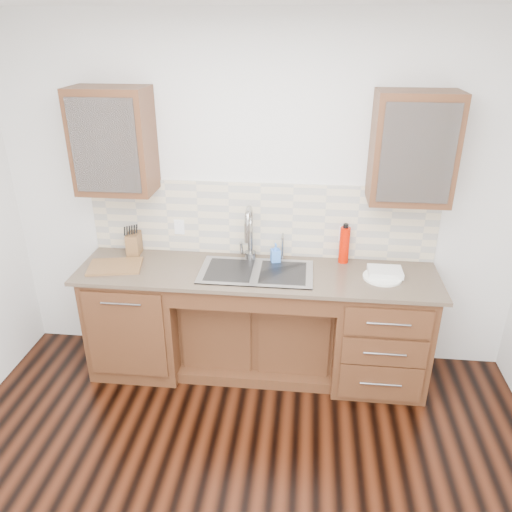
# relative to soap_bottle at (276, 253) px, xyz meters

# --- Properties ---
(wall_back) EXTENTS (4.00, 0.10, 2.70)m
(wall_back) POSITION_rel_soap_bottle_xyz_m (-0.13, 0.20, 0.36)
(wall_back) COLOR white
(wall_back) RESTS_ON ground
(base_cabinet_left) EXTENTS (0.70, 0.62, 0.88)m
(base_cabinet_left) POSITION_rel_soap_bottle_xyz_m (-1.08, -0.16, -0.55)
(base_cabinet_left) COLOR #593014
(base_cabinet_left) RESTS_ON ground
(base_cabinet_center) EXTENTS (1.20, 0.44, 0.70)m
(base_cabinet_center) POSITION_rel_soap_bottle_xyz_m (-0.13, -0.07, -0.64)
(base_cabinet_center) COLOR #593014
(base_cabinet_center) RESTS_ON ground
(base_cabinet_right) EXTENTS (0.70, 0.62, 0.88)m
(base_cabinet_right) POSITION_rel_soap_bottle_xyz_m (0.82, -0.16, -0.55)
(base_cabinet_right) COLOR #593014
(base_cabinet_right) RESTS_ON ground
(countertop) EXTENTS (2.70, 0.65, 0.03)m
(countertop) POSITION_rel_soap_bottle_xyz_m (-0.13, -0.18, -0.09)
(countertop) COLOR #84705B
(countertop) RESTS_ON base_cabinet_left
(backsplash) EXTENTS (2.70, 0.02, 0.59)m
(backsplash) POSITION_rel_soap_bottle_xyz_m (-0.13, 0.14, 0.22)
(backsplash) COLOR beige
(backsplash) RESTS_ON wall_back
(sink) EXTENTS (0.84, 0.46, 0.19)m
(sink) POSITION_rel_soap_bottle_xyz_m (-0.13, -0.19, -0.16)
(sink) COLOR #9E9EA5
(sink) RESTS_ON countertop
(faucet) EXTENTS (0.04, 0.04, 0.40)m
(faucet) POSITION_rel_soap_bottle_xyz_m (-0.20, 0.04, 0.12)
(faucet) COLOR #999993
(faucet) RESTS_ON countertop
(filter_tap) EXTENTS (0.02, 0.02, 0.24)m
(filter_tap) POSITION_rel_soap_bottle_xyz_m (0.05, 0.05, 0.04)
(filter_tap) COLOR #999993
(filter_tap) RESTS_ON countertop
(upper_cabinet_left) EXTENTS (0.55, 0.34, 0.75)m
(upper_cabinet_left) POSITION_rel_soap_bottle_xyz_m (-1.18, -0.02, 0.84)
(upper_cabinet_left) COLOR #593014
(upper_cabinet_left) RESTS_ON wall_back
(upper_cabinet_right) EXTENTS (0.55, 0.34, 0.75)m
(upper_cabinet_right) POSITION_rel_soap_bottle_xyz_m (0.92, -0.02, 0.84)
(upper_cabinet_right) COLOR #593014
(upper_cabinet_right) RESTS_ON wall_back
(outlet_left) EXTENTS (0.08, 0.01, 0.12)m
(outlet_left) POSITION_rel_soap_bottle_xyz_m (-0.78, 0.13, 0.13)
(outlet_left) COLOR white
(outlet_left) RESTS_ON backsplash
(outlet_right) EXTENTS (0.08, 0.01, 0.12)m
(outlet_right) POSITION_rel_soap_bottle_xyz_m (0.52, 0.13, 0.13)
(outlet_right) COLOR white
(outlet_right) RESTS_ON backsplash
(soap_bottle) EXTENTS (0.09, 0.09, 0.16)m
(soap_bottle) POSITION_rel_soap_bottle_xyz_m (0.00, 0.00, 0.00)
(soap_bottle) COLOR #4183EF
(soap_bottle) RESTS_ON countertop
(water_bottle) EXTENTS (0.08, 0.08, 0.29)m
(water_bottle) POSITION_rel_soap_bottle_xyz_m (0.52, 0.06, 0.07)
(water_bottle) COLOR red
(water_bottle) RESTS_ON countertop
(plate) EXTENTS (0.33, 0.33, 0.02)m
(plate) POSITION_rel_soap_bottle_xyz_m (0.79, -0.18, -0.07)
(plate) COLOR white
(plate) RESTS_ON countertop
(dish_towel) EXTENTS (0.25, 0.18, 0.04)m
(dish_towel) POSITION_rel_soap_bottle_xyz_m (0.81, -0.14, -0.04)
(dish_towel) COLOR white
(dish_towel) RESTS_ON plate
(knife_block) EXTENTS (0.11, 0.16, 0.17)m
(knife_block) POSITION_rel_soap_bottle_xyz_m (-1.14, 0.04, 0.01)
(knife_block) COLOR #A46C4D
(knife_block) RESTS_ON countertop
(cutting_board) EXTENTS (0.44, 0.34, 0.02)m
(cutting_board) POSITION_rel_soap_bottle_xyz_m (-1.20, -0.22, -0.07)
(cutting_board) COLOR brown
(cutting_board) RESTS_ON countertop
(cup_left_a) EXTENTS (0.14, 0.14, 0.09)m
(cup_left_a) POSITION_rel_soap_bottle_xyz_m (-1.28, -0.02, 0.78)
(cup_left_a) COLOR white
(cup_left_a) RESTS_ON upper_cabinet_left
(cup_left_b) EXTENTS (0.14, 0.14, 0.10)m
(cup_left_b) POSITION_rel_soap_bottle_xyz_m (-1.05, -0.02, 0.79)
(cup_left_b) COLOR white
(cup_left_b) RESTS_ON upper_cabinet_left
(cup_right_a) EXTENTS (0.15, 0.15, 0.10)m
(cup_right_a) POSITION_rel_soap_bottle_xyz_m (0.88, -0.02, 0.79)
(cup_right_a) COLOR white
(cup_right_a) RESTS_ON upper_cabinet_right
(cup_right_b) EXTENTS (0.12, 0.12, 0.10)m
(cup_right_b) POSITION_rel_soap_bottle_xyz_m (1.03, -0.02, 0.79)
(cup_right_b) COLOR white
(cup_right_b) RESTS_ON upper_cabinet_right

